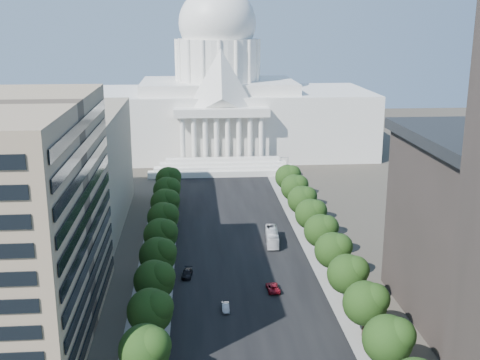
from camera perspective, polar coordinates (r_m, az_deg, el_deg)
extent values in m
cube|color=black|center=(154.07, -0.43, -4.90)|extent=(30.00, 260.00, 0.01)
cube|color=gray|center=(153.96, -7.52, -5.05)|extent=(8.00, 260.00, 0.02)
cube|color=gray|center=(156.50, 6.55, -4.68)|extent=(8.00, 260.00, 0.02)
cube|color=white|center=(243.01, -2.06, 5.55)|extent=(120.00, 50.00, 25.00)
cube|color=white|center=(241.05, -2.09, 8.95)|extent=(60.00, 40.00, 4.00)
cube|color=white|center=(215.12, -1.75, 6.47)|extent=(34.00, 8.00, 3.00)
cylinder|color=white|center=(240.19, -2.11, 11.32)|extent=(32.00, 32.00, 16.00)
ellipsoid|color=white|center=(239.69, -2.15, 14.66)|extent=(30.00, 30.00, 27.60)
cube|color=gray|center=(163.35, -17.75, 1.03)|extent=(38.00, 52.00, 30.00)
sphere|color=black|center=(91.46, -9.04, -15.63)|extent=(7.60, 7.60, 7.60)
sphere|color=black|center=(90.13, -8.23, -15.25)|extent=(5.32, 5.32, 5.32)
cylinder|color=#33261C|center=(104.16, -8.43, -14.50)|extent=(0.56, 0.56, 2.94)
sphere|color=black|center=(101.94, -8.54, -12.20)|extent=(7.60, 7.60, 7.60)
sphere|color=black|center=(100.66, -7.82, -11.81)|extent=(5.32, 5.32, 5.32)
cylinder|color=#33261C|center=(114.74, -8.05, -11.55)|extent=(0.56, 0.56, 2.94)
sphere|color=black|center=(112.72, -8.14, -9.41)|extent=(7.60, 7.60, 7.60)
sphere|color=black|center=(111.48, -7.49, -9.03)|extent=(5.32, 5.32, 5.32)
cylinder|color=#33261C|center=(125.57, -7.74, -9.10)|extent=(0.56, 0.56, 2.94)
sphere|color=black|center=(123.73, -7.82, -7.12)|extent=(7.60, 7.60, 7.60)
sphere|color=black|center=(122.53, -7.23, -6.75)|extent=(5.32, 5.32, 5.32)
cylinder|color=#33261C|center=(136.60, -7.48, -7.05)|extent=(0.56, 0.56, 2.94)
sphere|color=black|center=(134.91, -7.55, -5.20)|extent=(7.60, 7.60, 7.60)
sphere|color=black|center=(133.74, -7.01, -4.84)|extent=(5.32, 5.32, 5.32)
cylinder|color=#33261C|center=(147.78, -7.26, -5.30)|extent=(0.56, 0.56, 2.94)
sphere|color=black|center=(146.22, -7.32, -3.58)|extent=(7.60, 7.60, 7.60)
sphere|color=black|center=(145.08, -6.83, -3.24)|extent=(5.32, 5.32, 5.32)
cylinder|color=#33261C|center=(159.08, -7.08, -3.80)|extent=(0.56, 0.56, 2.94)
sphere|color=black|center=(157.63, -7.13, -2.19)|extent=(7.60, 7.60, 7.60)
sphere|color=black|center=(156.51, -6.67, -1.86)|extent=(5.32, 5.32, 5.32)
cylinder|color=#33261C|center=(170.47, -6.92, -2.51)|extent=(0.56, 0.56, 2.94)
sphere|color=black|center=(169.12, -6.97, -0.99)|extent=(7.60, 7.60, 7.60)
sphere|color=black|center=(168.03, -6.54, -0.68)|extent=(5.32, 5.32, 5.32)
cylinder|color=#33261C|center=(181.94, -6.78, -1.37)|extent=(0.56, 0.56, 2.94)
sphere|color=black|center=(180.68, -6.82, 0.06)|extent=(7.60, 7.60, 7.60)
sphere|color=black|center=(179.60, -6.42, 0.36)|extent=(5.32, 5.32, 5.32)
sphere|color=black|center=(95.45, 13.80, -14.50)|extent=(7.60, 7.60, 7.60)
sphere|color=black|center=(94.69, 14.78, -14.04)|extent=(5.32, 5.32, 5.32)
cylinder|color=#33261C|center=(107.69, 11.63, -13.60)|extent=(0.56, 0.56, 2.94)
sphere|color=black|center=(105.54, 11.76, -11.36)|extent=(7.60, 7.60, 7.60)
sphere|color=black|center=(104.76, 12.62, -10.93)|extent=(5.32, 5.32, 5.32)
cylinder|color=#33261C|center=(117.95, 10.01, -10.86)|extent=(0.56, 0.56, 2.94)
sphere|color=black|center=(115.99, 10.12, -8.77)|extent=(7.60, 7.60, 7.60)
sphere|color=black|center=(115.20, 10.89, -8.36)|extent=(5.32, 5.32, 5.32)
cylinder|color=#33261C|center=(128.51, 8.68, -8.56)|extent=(0.56, 0.56, 2.94)
sphere|color=black|center=(126.71, 8.77, -6.61)|extent=(7.60, 7.60, 7.60)
sphere|color=black|center=(125.92, 9.46, -6.22)|extent=(5.32, 5.32, 5.32)
cylinder|color=#33261C|center=(139.30, 7.57, -6.60)|extent=(0.56, 0.56, 2.94)
sphere|color=black|center=(137.65, 7.64, -4.78)|extent=(7.60, 7.60, 7.60)
sphere|color=black|center=(136.85, 8.27, -4.42)|extent=(5.32, 5.32, 5.32)
cylinder|color=#33261C|center=(150.28, 6.63, -4.93)|extent=(0.56, 0.56, 2.94)
sphere|color=black|center=(148.75, 6.68, -3.23)|extent=(7.60, 7.60, 7.60)
sphere|color=black|center=(147.95, 7.26, -2.88)|extent=(5.32, 5.32, 5.32)
cylinder|color=#33261C|center=(161.41, 5.82, -3.49)|extent=(0.56, 0.56, 2.94)
sphere|color=black|center=(159.98, 5.86, -1.89)|extent=(7.60, 7.60, 7.60)
sphere|color=black|center=(159.18, 6.39, -1.56)|extent=(5.32, 5.32, 5.32)
cylinder|color=#33261C|center=(172.65, 5.11, -2.23)|extent=(0.56, 0.56, 2.94)
sphere|color=black|center=(171.32, 5.15, -0.73)|extent=(7.60, 7.60, 7.60)
sphere|color=black|center=(170.52, 5.64, -0.42)|extent=(5.32, 5.32, 5.32)
cylinder|color=#33261C|center=(183.98, 4.50, -1.12)|extent=(0.56, 0.56, 2.94)
sphere|color=black|center=(182.74, 4.53, 0.29)|extent=(7.60, 7.60, 7.60)
sphere|color=black|center=(181.94, 4.98, 0.59)|extent=(5.32, 5.32, 5.32)
cylinder|color=gray|center=(106.13, 13.19, -12.30)|extent=(0.18, 0.18, 9.00)
cylinder|color=gray|center=(103.91, 12.69, -10.25)|extent=(2.40, 0.14, 0.14)
sphere|color=gray|center=(103.64, 12.10, -10.34)|extent=(0.44, 0.44, 0.44)
cylinder|color=gray|center=(127.92, 9.84, -7.25)|extent=(0.18, 0.18, 9.00)
cylinder|color=gray|center=(126.08, 9.39, -5.47)|extent=(2.40, 0.14, 0.14)
sphere|color=gray|center=(125.86, 8.90, -5.53)|extent=(0.44, 0.44, 0.44)
cylinder|color=gray|center=(150.70, 7.52, -3.68)|extent=(0.18, 0.18, 9.00)
cylinder|color=gray|center=(149.14, 7.13, -2.13)|extent=(2.40, 0.14, 0.14)
sphere|color=gray|center=(148.96, 6.71, -2.18)|extent=(0.44, 0.44, 0.44)
cylinder|color=gray|center=(174.09, 5.84, -1.06)|extent=(0.18, 0.18, 9.00)
cylinder|color=gray|center=(172.75, 5.48, 0.30)|extent=(2.40, 0.14, 0.14)
sphere|color=gray|center=(172.59, 5.12, 0.26)|extent=(0.44, 0.44, 0.44)
cylinder|color=gray|center=(197.88, 4.56, 0.94)|extent=(0.18, 0.18, 9.00)
cylinder|color=gray|center=(196.70, 4.24, 2.15)|extent=(2.40, 0.14, 0.14)
sphere|color=gray|center=(196.56, 3.92, 2.12)|extent=(0.44, 0.44, 0.44)
imported|color=#9C9EA3|center=(114.24, -1.38, -11.99)|extent=(1.38, 3.86, 1.27)
imported|color=maroon|center=(121.91, 3.13, -10.14)|extent=(2.63, 5.24, 1.42)
imported|color=black|center=(128.33, -5.03, -8.84)|extent=(2.57, 5.11, 1.42)
imported|color=white|center=(146.02, 3.07, -5.39)|extent=(3.63, 11.82, 3.24)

